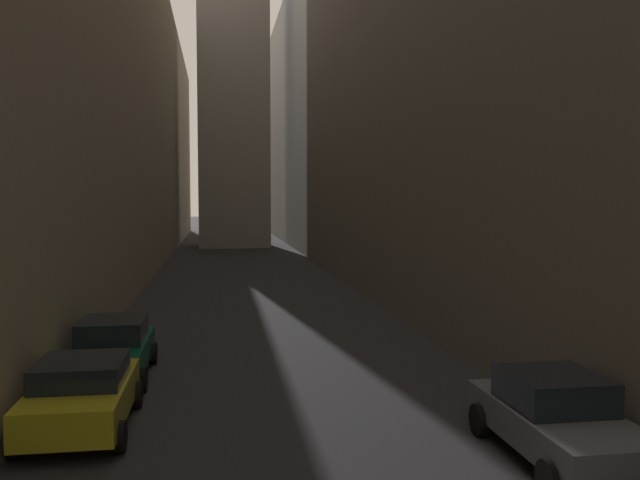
% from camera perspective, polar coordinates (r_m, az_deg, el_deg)
% --- Properties ---
extents(ground_plane, '(264.00, 264.00, 0.00)m').
position_cam_1_polar(ground_plane, '(42.44, -6.56, -2.82)').
color(ground_plane, '#232326').
extents(building_block_left, '(10.98, 108.00, 21.71)m').
position_cam_1_polar(building_block_left, '(45.54, -20.99, 11.09)').
color(building_block_left, gray).
rests_on(building_block_left, ground).
extents(building_block_right, '(12.85, 108.00, 25.96)m').
position_cam_1_polar(building_block_right, '(46.91, 8.37, 13.69)').
color(building_block_right, '#60594F').
rests_on(building_block_right, ground).
extents(parked_car_left_third, '(2.06, 3.93, 1.47)m').
position_cam_1_polar(parked_car_left_third, '(14.66, -19.82, -12.36)').
color(parked_car_left_third, '#A59919').
rests_on(parked_car_left_third, ground).
extents(parked_car_left_far, '(2.01, 4.12, 1.56)m').
position_cam_1_polar(parked_car_left_far, '(18.49, -17.42, -8.87)').
color(parked_car_left_far, '#05472D').
rests_on(parked_car_left_far, ground).
extents(parked_car_right_third, '(2.00, 4.18, 1.55)m').
position_cam_1_polar(parked_car_right_third, '(13.10, 19.72, -14.21)').
color(parked_car_right_third, '#4C4C51').
rests_on(parked_car_right_third, ground).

